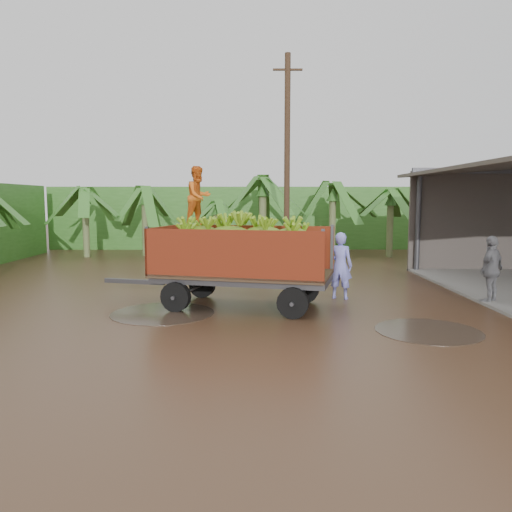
{
  "coord_description": "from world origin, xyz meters",
  "views": [
    {
      "loc": [
        -1.28,
        -14.09,
        2.87
      ],
      "look_at": [
        -1.19,
        -0.44,
        1.32
      ],
      "focal_mm": 35.0,
      "sensor_mm": 36.0,
      "label": 1
    }
  ],
  "objects_px": {
    "banana_trailer": "(242,255)",
    "man_blue": "(340,266)",
    "man_grey": "(491,270)",
    "utility_pole": "(287,161)"
  },
  "relations": [
    {
      "from": "banana_trailer",
      "to": "man_blue",
      "type": "bearing_deg",
      "value": 36.01
    },
    {
      "from": "man_blue",
      "to": "man_grey",
      "type": "relative_size",
      "value": 1.03
    },
    {
      "from": "man_grey",
      "to": "utility_pole",
      "type": "xyz_separation_m",
      "value": [
        -5.14,
        7.35,
        3.49
      ]
    },
    {
      "from": "man_blue",
      "to": "utility_pole",
      "type": "xyz_separation_m",
      "value": [
        -1.11,
        6.6,
        3.46
      ]
    },
    {
      "from": "man_blue",
      "to": "banana_trailer",
      "type": "bearing_deg",
      "value": 44.59
    },
    {
      "from": "man_blue",
      "to": "utility_pole",
      "type": "height_order",
      "value": "utility_pole"
    },
    {
      "from": "utility_pole",
      "to": "man_grey",
      "type": "bearing_deg",
      "value": -55.04
    },
    {
      "from": "man_blue",
      "to": "man_grey",
      "type": "bearing_deg",
      "value": -167.18
    },
    {
      "from": "banana_trailer",
      "to": "utility_pole",
      "type": "height_order",
      "value": "utility_pole"
    },
    {
      "from": "banana_trailer",
      "to": "utility_pole",
      "type": "bearing_deg",
      "value": 92.24
    }
  ]
}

